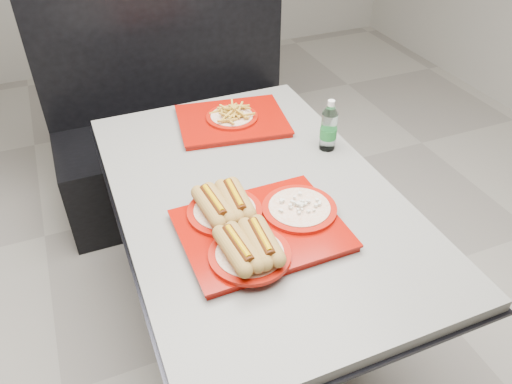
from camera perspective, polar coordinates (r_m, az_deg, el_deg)
name	(u,v)px	position (r m, az deg, el deg)	size (l,w,h in m)	color
ground	(255,328)	(2.23, -0.10, -15.31)	(6.00, 6.00, 0.00)	#9C978C
diner_table	(255,227)	(1.80, -0.12, -4.05)	(0.92, 1.42, 0.75)	black
booth_bench	(179,128)	(2.76, -8.84, 7.26)	(1.30, 0.57, 1.35)	black
tray_near	(255,225)	(1.50, -0.17, -3.81)	(0.50, 0.44, 0.11)	#900B03
tray_far	(232,118)	(2.06, -2.76, 8.42)	(0.48, 0.40, 0.09)	#900B03
water_bottle	(329,128)	(1.88, 8.31, 7.23)	(0.06, 0.06, 0.20)	silver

